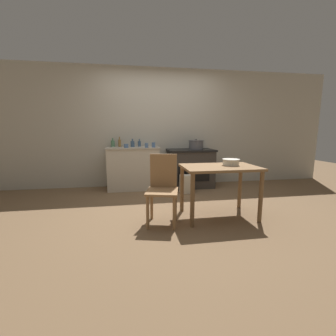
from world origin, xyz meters
TOP-DOWN VIEW (x-y plane):
  - ground_plane at (0.00, 0.00)m, footprint 14.00×14.00m
  - wall_back at (0.00, 1.58)m, footprint 8.00×0.07m
  - counter_cabinet at (-0.59, 1.28)m, footprint 1.08×0.57m
  - stove at (0.64, 1.25)m, footprint 0.99×0.64m
  - work_table at (0.58, -0.52)m, footprint 1.03×0.68m
  - chair at (-0.23, -0.59)m, footprint 0.48×0.48m
  - flour_sack at (0.44, 0.76)m, footprint 0.26×0.18m
  - stock_pot at (0.74, 1.20)m, footprint 0.32×0.32m
  - mixing_bowl_large at (0.76, -0.47)m, footprint 0.24×0.24m
  - bottle_far_left at (-0.86, 1.43)m, footprint 0.06×0.06m
  - bottle_left at (-0.45, 1.42)m, footprint 0.06×0.06m
  - bottle_mid_left at (-1.00, 1.44)m, footprint 0.08×0.08m
  - bottle_center_left at (-0.59, 1.35)m, footprint 0.08×0.08m
  - cup_center at (-0.72, 1.11)m, footprint 0.09×0.09m
  - cup_center_right at (-0.17, 1.14)m, footprint 0.07×0.07m
  - cup_mid_right at (-0.32, 1.08)m, footprint 0.07×0.07m

SIDE VIEW (x-z plane):
  - ground_plane at x=0.00m, z-range 0.00..0.00m
  - flour_sack at x=0.44m, z-range 0.00..0.36m
  - stove at x=0.64m, z-range 0.00..0.82m
  - counter_cabinet at x=-0.59m, z-range 0.00..0.88m
  - chair at x=-0.23m, z-range 0.03..0.94m
  - work_table at x=0.58m, z-range 0.25..0.98m
  - mixing_bowl_large at x=0.76m, z-range 0.74..0.83m
  - cup_center at x=-0.72m, z-range 0.88..0.96m
  - stock_pot at x=0.74m, z-range 0.81..1.03m
  - cup_mid_right at x=-0.32m, z-range 0.88..0.97m
  - cup_center_right at x=-0.17m, z-range 0.88..0.98m
  - bottle_left at x=-0.45m, z-range 0.86..1.02m
  - bottle_center_left at x=-0.59m, z-range 0.86..1.03m
  - bottle_mid_left at x=-1.00m, z-range 0.86..1.04m
  - bottle_far_left at x=-0.86m, z-range 0.86..1.07m
  - wall_back at x=0.00m, z-range 0.00..2.55m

